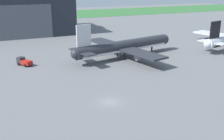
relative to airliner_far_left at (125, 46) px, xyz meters
name	(u,v)px	position (x,y,z in m)	size (l,w,h in m)	color
ground_plane	(109,102)	(-18.95, -31.61, -3.83)	(440.00, 440.00, 0.00)	slate
grass_field_strip	(23,16)	(-18.95, 135.45, -3.79)	(440.00, 56.00, 0.08)	#346C36
airliner_far_left	(125,46)	(0.00, 0.00, 0.00)	(40.11, 36.41, 12.60)	#282B33
pushback_tractor	(24,62)	(-32.69, 3.75, -2.63)	(4.51, 5.46, 2.40)	#2D2D33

